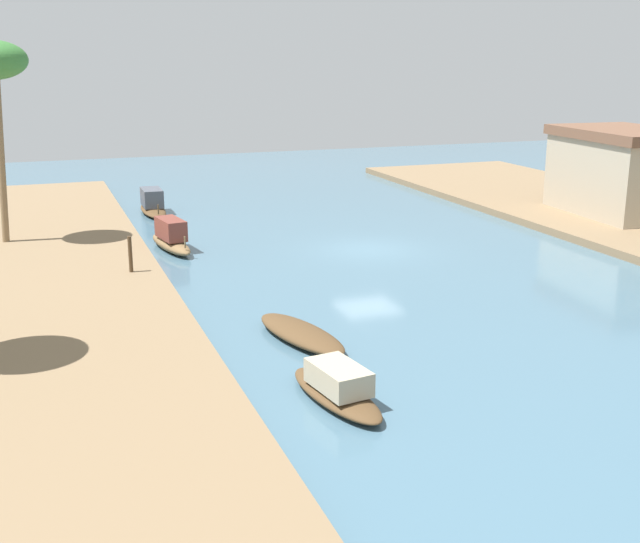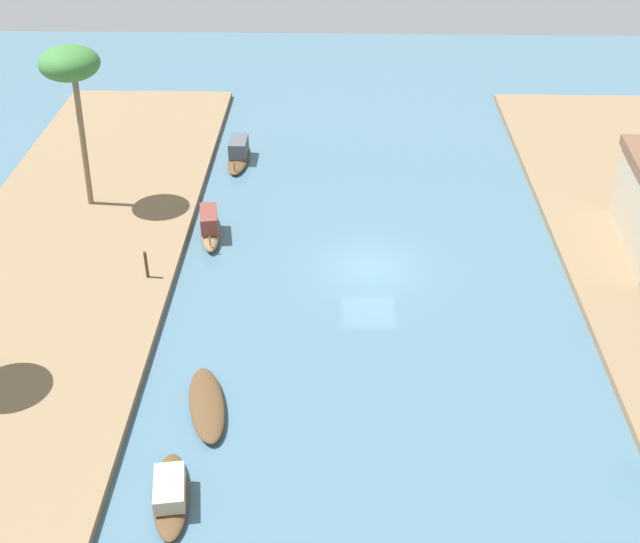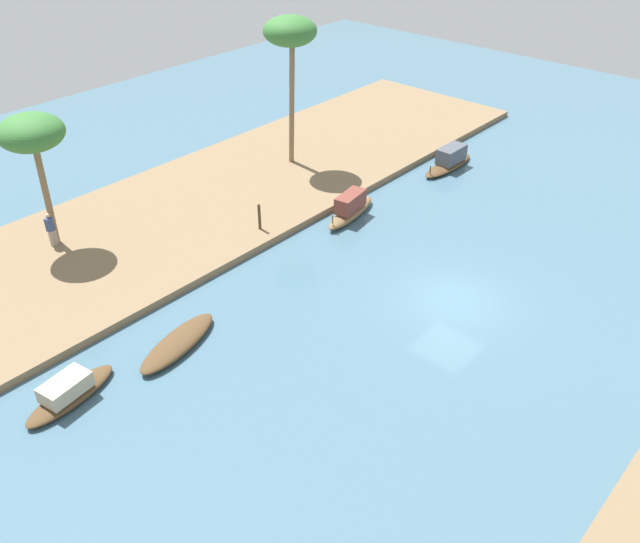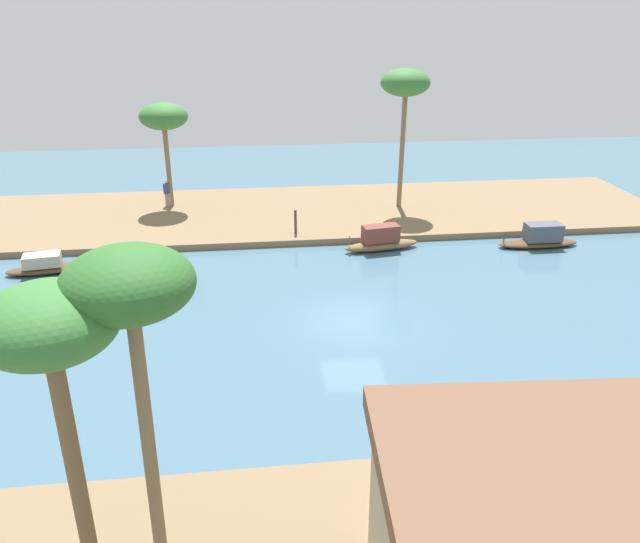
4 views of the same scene
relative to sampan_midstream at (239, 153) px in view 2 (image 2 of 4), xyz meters
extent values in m
plane|color=#476B7F|center=(10.96, 7.15, -0.47)|extent=(69.09, 69.09, 0.00)
cube|color=#846B4C|center=(10.96, -6.77, -0.30)|extent=(41.24, 10.50, 0.34)
ellipsoid|color=brown|center=(0.10, 0.00, -0.29)|extent=(4.24, 1.16, 0.35)
cube|color=#4C515B|center=(-0.11, 0.00, 0.32)|extent=(1.85, 0.96, 0.88)
cylinder|color=brown|center=(1.96, -0.02, 0.08)|extent=(0.07, 0.07, 0.47)
ellipsoid|color=brown|center=(20.32, 1.08, -0.25)|extent=(4.16, 2.10, 0.43)
ellipsoid|color=brown|center=(8.26, -0.49, -0.22)|extent=(4.03, 1.51, 0.50)
cube|color=brown|center=(8.33, -0.48, 0.44)|extent=(1.94, 1.08, 0.82)
cylinder|color=brown|center=(9.97, -0.22, 0.21)|extent=(0.07, 0.07, 0.47)
ellipsoid|color=brown|center=(24.47, 0.54, -0.29)|extent=(3.69, 1.64, 0.36)
cube|color=tan|center=(24.57, 0.56, 0.17)|extent=(1.78, 1.18, 0.56)
cylinder|color=#4C3823|center=(12.47, -2.61, 0.51)|extent=(0.14, 0.14, 1.29)
cylinder|color=#7F6647|center=(5.84, -6.72, 3.21)|extent=(0.28, 0.55, 6.68)
ellipsoid|color=#387533|center=(5.84, -6.72, 7.10)|extent=(2.79, 2.79, 1.54)
camera|label=1|loc=(40.41, -5.63, 7.29)|focal=44.94mm
camera|label=2|loc=(41.67, 5.65, 19.56)|focal=45.60mm
camera|label=3|loc=(31.39, 17.94, 15.75)|focal=37.83mm
camera|label=4|loc=(15.06, 29.40, 11.15)|focal=35.78mm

